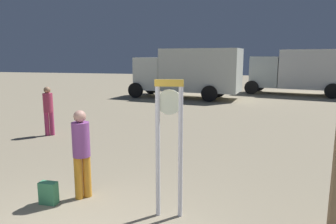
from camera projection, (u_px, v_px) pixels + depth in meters
The scene contains 6 objects.
standing_clock at pixel (169, 135), 4.72m from camera, with size 0.43×0.15×2.14m.
person_near_clock at pixel (81, 150), 5.42m from camera, with size 0.30×0.30×1.57m.
backpack at pixel (49, 193), 5.30m from camera, with size 0.30×0.20×0.39m.
person_distant at pixel (48, 108), 9.81m from camera, with size 0.30×0.30×1.55m.
box_truck_near at pixel (189, 71), 18.66m from camera, with size 6.75×3.27×2.92m.
box_truck_far at pixel (306, 70), 20.11m from camera, with size 7.11×3.94×2.91m.
Camera 1 is at (2.10, -2.86, 2.47)m, focal length 33.44 mm.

